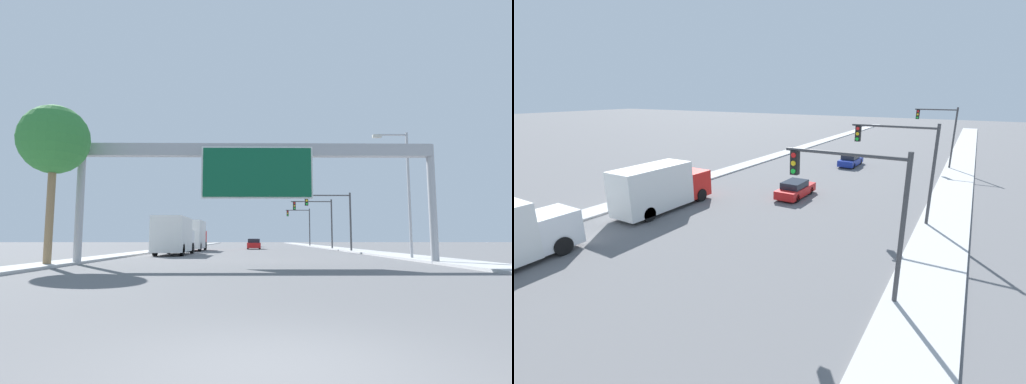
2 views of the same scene
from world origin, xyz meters
The scene contains 13 objects.
ground_plane centered at (0.00, 0.00, 0.00)m, with size 300.00×300.00×0.00m, color slate.
sidewalk_right centered at (11.25, 60.00, 0.07)m, with size 3.00×120.00×0.15m.
median_strip_left centered at (-10.75, 60.00, 0.07)m, with size 2.00×120.00×0.15m.
sign_gantry centered at (0.00, 17.91, 5.54)m, with size 20.34×0.73×6.78m.
car_far_left centered at (0.00, 64.05, 0.66)m, with size 1.78×4.42×1.38m.
car_near_center centered at (0.00, 49.45, 0.65)m, with size 1.78×4.33×1.36m.
truck_box_primary centered at (-7.00, 30.42, 1.64)m, with size 2.46×8.12×3.22m.
truck_box_secondary centered at (-7.00, 41.48, 1.72)m, with size 2.43×7.84×3.40m.
traffic_light_near_intersection centered at (8.60, 38.00, 4.31)m, with size 5.18×0.32×6.30m.
traffic_light_mid_block centered at (8.55, 48.00, 4.49)m, with size 5.43×0.32×6.56m.
traffic_light_far_intersection centered at (8.93, 68.00, 4.57)m, with size 4.42×0.32×6.83m.
palm_tree_foreground centered at (-10.56, 15.95, 6.45)m, with size 3.56×3.56×8.30m.
street_lamp_right centered at (10.06, 22.26, 5.08)m, with size 2.44×0.28×8.65m.
Camera 1 is at (-0.32, -4.40, 1.41)m, focal length 28.00 mm.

